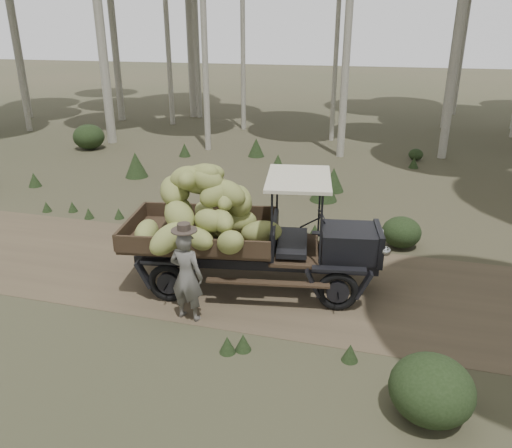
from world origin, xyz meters
name	(u,v)px	position (x,y,z in m)	size (l,w,h in m)	color
ground	(167,267)	(0.00, 0.00, 0.00)	(120.00, 120.00, 0.00)	#473D2B
dirt_track	(167,267)	(0.00, 0.00, 0.00)	(70.00, 4.00, 0.01)	brown
banana_truck	(228,217)	(1.59, -0.42, 1.50)	(5.26, 2.91, 2.64)	black
farmer	(187,275)	(1.26, -1.79, 0.87)	(0.66, 0.50, 1.85)	#595752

